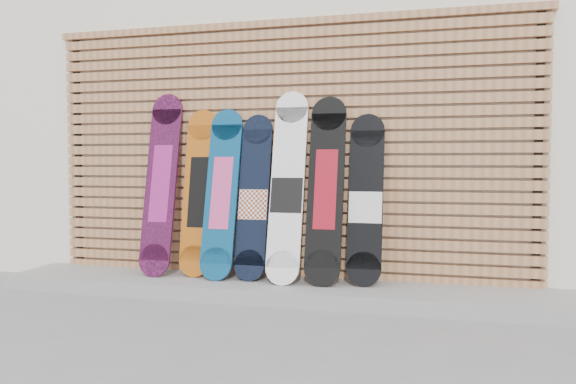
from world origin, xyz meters
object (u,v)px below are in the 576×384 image
Objects in this scene: snowboard_1 at (199,192)px; snowboard_2 at (222,193)px; snowboard_0 at (161,183)px; snowboard_6 at (366,200)px; snowboard_4 at (287,187)px; snowboard_3 at (254,198)px; snowboard_5 at (326,189)px.

snowboard_1 is 1.00× the size of snowboard_2.
snowboard_1 is at bearing 168.64° from snowboard_2.
snowboard_6 is (1.77, 0.03, -0.12)m from snowboard_0.
snowboard_3 is at bearing 172.14° from snowboard_4.
snowboard_0 is 1.10× the size of snowboard_2.
snowboard_0 reaches higher than snowboard_6.
snowboard_1 is 1.04× the size of snowboard_3.
snowboard_3 is 0.91× the size of snowboard_5.
snowboard_4 is 0.31m from snowboard_5.
snowboard_5 reaches higher than snowboard_1.
snowboard_2 is at bearing -178.15° from snowboard_6.
snowboard_0 is 1.14m from snowboard_4.
snowboard_3 is at bearing 177.90° from snowboard_5.
snowboard_4 is at bearing -1.78° from snowboard_2.
snowboard_3 is at bearing -2.53° from snowboard_1.
snowboard_3 is (0.28, 0.02, -0.04)m from snowboard_2.
snowboard_0 is 1.15× the size of snowboard_3.
snowboard_0 is 1.01× the size of snowboard_4.
snowboard_2 is at bearing -0.71° from snowboard_0.
snowboard_4 is 1.15× the size of snowboard_6.
snowboard_0 is at bearing 179.77° from snowboard_5.
snowboard_2 is 0.58m from snowboard_4.
snowboard_4 reaches higher than snowboard_1.
snowboard_1 is 0.95× the size of snowboard_5.
snowboard_2 is 0.89m from snowboard_5.
snowboard_2 is 0.28m from snowboard_3.
snowboard_6 is (1.21, 0.04, -0.04)m from snowboard_2.
snowboard_1 reaches higher than snowboard_3.
snowboard_1 is 0.81m from snowboard_4.
snowboard_2 is at bearing 178.22° from snowboard_4.
snowboard_3 is 0.88× the size of snowboard_4.
snowboard_5 is (0.62, -0.02, 0.08)m from snowboard_3.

